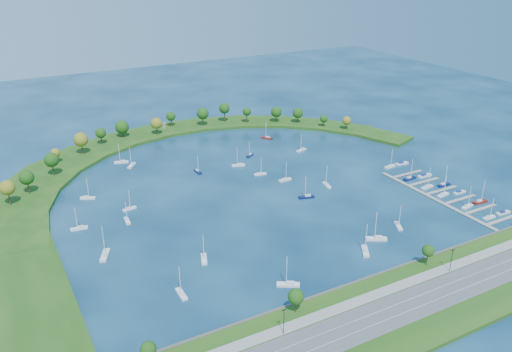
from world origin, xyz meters
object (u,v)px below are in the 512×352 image
moored_boat_13 (79,228)px  moored_boat_19 (132,165)px  moored_boat_3 (285,179)px  docked_boat_5 (459,192)px  moored_boat_1 (376,238)px  docked_boat_1 (503,213)px  moored_boat_11 (88,197)px  moored_boat_0 (127,220)px  moored_boat_14 (365,250)px  moored_boat_7 (288,284)px  docked_boat_8 (410,178)px  harbor_tower (164,126)px  moored_boat_5 (327,184)px  moored_boat_12 (306,196)px  docked_boat_11 (402,163)px  dock_system (445,196)px  moored_boat_21 (181,293)px  moored_boat_6 (105,255)px  docked_boat_4 (443,194)px  moored_boat_20 (260,173)px  moored_boat_4 (250,155)px  moored_boat_16 (129,208)px  moored_boat_17 (204,258)px  docked_boat_6 (427,186)px  docked_boat_2 (467,206)px  moored_boat_18 (239,165)px  moored_boat_8 (198,171)px  moored_boat_9 (301,149)px  moored_boat_15 (121,162)px  docked_boat_9 (424,176)px  docked_boat_10 (390,166)px  moored_boat_10 (398,225)px  moored_boat_2 (267,137)px  docked_boat_0 (489,217)px

moored_boat_13 → moored_boat_19: size_ratio=0.93×
moored_boat_3 → docked_boat_5: bearing=-40.8°
moored_boat_1 → docked_boat_1: bearing=-157.8°
moored_boat_11 → docked_boat_1: (180.65, -118.90, -0.29)m
moored_boat_0 → moored_boat_14: moored_boat_14 is taller
moored_boat_7 → docked_boat_8: (117.94, 55.91, -0.03)m
harbor_tower → moored_boat_5: size_ratio=0.33×
moored_boat_12 → docked_boat_11: (78.96, 11.67, -0.28)m
dock_system → moored_boat_21: (-157.34, -14.44, 0.56)m
moored_boat_6 → docked_boat_4: 178.50m
docked_boat_4 → moored_boat_20: bearing=127.3°
moored_boat_20 → docked_boat_11: (85.44, -27.94, -0.23)m
moored_boat_7 → docked_boat_11: size_ratio=1.54×
docked_boat_4 → moored_boat_4: bearing=114.0°
moored_boat_16 → docked_boat_5: (164.78, -67.58, -0.29)m
harbor_tower → moored_boat_17: size_ratio=0.31×
moored_boat_1 → docked_boat_6: size_ratio=1.19×
moored_boat_19 → docked_boat_2: moored_boat_19 is taller
moored_boat_7 → moored_boat_17: (-21.83, 33.63, -0.03)m
moored_boat_18 → docked_boat_5: 128.81m
moored_boat_8 → moored_boat_9: moored_boat_9 is taller
moored_boat_7 → docked_boat_1: (128.41, 0.54, -0.34)m
moored_boat_13 → moored_boat_20: bearing=-164.1°
moored_boat_16 → docked_boat_5: 178.10m
moored_boat_15 → docked_boat_9: moored_boat_15 is taller
moored_boat_15 → moored_boat_19: bearing=135.3°
moored_boat_20 → docked_boat_10: docked_boat_10 is taller
moored_boat_10 → moored_boat_17: size_ratio=0.95×
moored_boat_2 → moored_boat_16: moored_boat_2 is taller
moored_boat_10 → moored_boat_12: (-20.90, 48.12, 0.02)m
moored_boat_13 → moored_boat_15: size_ratio=0.92×
moored_boat_1 → moored_boat_18: moored_boat_1 is taller
moored_boat_14 → docked_boat_6: 83.40m
moored_boat_19 → docked_boat_6: moored_boat_19 is taller
moored_boat_10 → moored_boat_9: bearing=-162.1°
moored_boat_19 → moored_boat_20: (62.90, -49.95, -0.05)m
moored_boat_3 → docked_boat_6: size_ratio=0.94×
harbor_tower → moored_boat_10: (49.25, -193.67, -3.11)m
docked_boat_9 → docked_boat_10: 22.18m
moored_boat_16 → moored_boat_18: (76.34, 26.07, 0.04)m
moored_boat_8 → docked_boat_0: bearing=37.5°
moored_boat_1 → moored_boat_17: bearing=14.0°
moored_boat_1 → moored_boat_17: size_ratio=1.16×
moored_boat_3 → moored_boat_9: size_ratio=0.98×
moored_boat_4 → moored_boat_16: moored_boat_16 is taller
moored_boat_19 → docked_boat_6: size_ratio=1.04×
moored_boat_2 → docked_boat_11: bearing=172.9°
moored_boat_21 → docked_boat_8: size_ratio=0.98×
moored_boat_19 → moored_boat_9: bearing=113.9°
moored_boat_6 → moored_boat_14: (101.75, -51.84, -0.03)m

